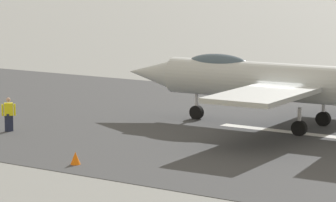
% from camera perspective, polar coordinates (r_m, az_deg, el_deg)
% --- Properties ---
extents(ground_plane, '(400.00, 400.00, 0.00)m').
position_cam_1_polar(ground_plane, '(43.62, 7.35, -2.00)').
color(ground_plane, gray).
extents(runway_strip, '(240.00, 26.00, 0.02)m').
position_cam_1_polar(runway_strip, '(43.61, 7.37, -1.99)').
color(runway_strip, '#3B3C3E').
rests_on(runway_strip, ground).
extents(fighter_jet, '(17.11, 14.61, 5.64)m').
position_cam_1_polar(fighter_jet, '(44.31, 7.36, 1.36)').
color(fighter_jet, '#B0B6B7').
rests_on(fighter_jet, ground).
extents(crew_person, '(0.53, 0.52, 1.73)m').
position_cam_1_polar(crew_person, '(43.72, -10.53, -0.90)').
color(crew_person, '#1E2338').
rests_on(crew_person, ground).
extents(marker_cone_mid, '(0.44, 0.44, 0.55)m').
position_cam_1_polar(marker_cone_mid, '(35.89, -6.17, -3.81)').
color(marker_cone_mid, orange).
rests_on(marker_cone_mid, ground).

